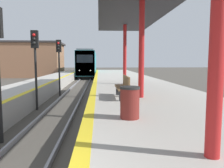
# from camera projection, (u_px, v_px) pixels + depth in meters

# --- Properties ---
(train) EXTENTS (2.78, 16.26, 4.42)m
(train) POSITION_uv_depth(u_px,v_px,m) (88.00, 64.00, 38.25)
(train) COLOR black
(train) RESTS_ON ground
(signal_mid) EXTENTS (0.36, 0.31, 4.16)m
(signal_mid) POSITION_uv_depth(u_px,v_px,m) (35.00, 55.00, 11.32)
(signal_mid) COLOR black
(signal_mid) RESTS_ON ground
(signal_far) EXTENTS (0.36, 0.31, 4.16)m
(signal_far) POSITION_uv_depth(u_px,v_px,m) (59.00, 57.00, 16.10)
(signal_far) COLOR black
(signal_far) RESTS_ON ground
(station_canopy) EXTENTS (3.58, 17.56, 4.20)m
(station_canopy) POSITION_uv_depth(u_px,v_px,m) (142.00, 0.00, 8.86)
(station_canopy) COLOR red
(station_canopy) RESTS_ON platform_right
(trash_bin) EXTENTS (0.53, 0.53, 0.85)m
(trash_bin) POSITION_uv_depth(u_px,v_px,m) (130.00, 102.00, 5.77)
(trash_bin) COLOR maroon
(trash_bin) RESTS_ON platform_right
(bench) EXTENTS (0.44, 1.90, 0.92)m
(bench) POSITION_uv_depth(u_px,v_px,m) (123.00, 86.00, 9.10)
(bench) COLOR brown
(bench) RESTS_ON platform_right
(station_building) EXTENTS (13.77, 7.52, 5.89)m
(station_building) POSITION_uv_depth(u_px,v_px,m) (23.00, 60.00, 37.73)
(station_building) COLOR #9E6B4C
(station_building) RESTS_ON ground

